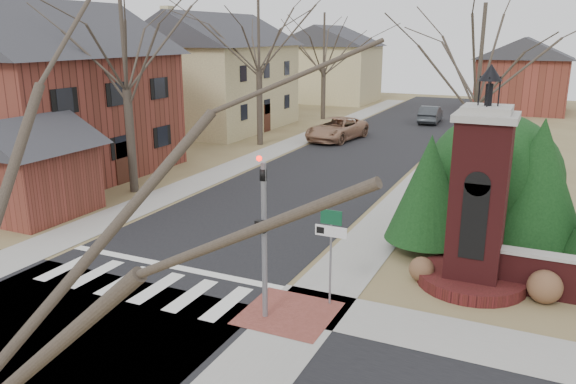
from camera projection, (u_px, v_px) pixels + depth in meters
The scene contains 27 objects.
ground at pixel (123, 295), 16.14m from camera, with size 120.00×120.00×0.00m, color brown.
main_street at pixel (359, 153), 35.37m from camera, with size 8.00×70.00×0.01m, color black.
cross_street at pixel (39, 346), 13.52m from camera, with size 120.00×8.00×0.01m, color black.
crosswalk_zone at pixel (141, 284), 16.84m from camera, with size 8.00×2.20×0.02m, color silver.
stop_bar at pixel (171, 266), 18.15m from camera, with size 8.00×0.35×0.02m, color silver.
sidewalk_right_main at pixel (442, 161), 33.27m from camera, with size 2.00×60.00×0.02m, color gray.
sidewalk_left at pixel (284, 147), 37.46m from camera, with size 2.00×60.00×0.02m, color gray.
curb_apron at pixel (289, 313), 15.08m from camera, with size 2.40×2.40×0.02m, color brown.
traffic_signal_pole at pixel (264, 225), 14.21m from camera, with size 0.28×0.41×4.50m.
sign_post at pixel (331, 238), 15.10m from camera, with size 0.90×0.07×2.75m.
brick_gate_monument at pixel (477, 216), 16.29m from camera, with size 3.20×3.20×6.47m.
house_brick_left at pixel (48, 86), 28.86m from camera, with size 9.80×11.80×9.42m.
house_stucco_left at pixel (215, 69), 43.93m from camera, with size 9.80×12.80×9.28m.
garage_left at pixel (28, 161), 22.89m from camera, with size 4.80×4.80×4.29m.
house_distant_left at pixel (328, 62), 61.78m from camera, with size 10.80×8.80×8.53m.
house_distant_right at pixel (523, 73), 53.87m from camera, with size 8.80×8.80×7.30m.
evergreen_near at pixel (429, 188), 18.73m from camera, with size 2.80×2.80×4.10m.
evergreen_mid at pixel (538, 181), 18.37m from camera, with size 3.40×3.40×4.70m.
evergreen_mass at pixel (493, 174), 20.17m from camera, with size 4.80×4.80×4.80m, color black.
bare_tree_0 at pixel (122, 24), 24.74m from camera, with size 8.05×8.05×11.15m.
bare_tree_1 at pixel (258, 21), 36.01m from camera, with size 8.40×8.40×11.64m.
bare_tree_2 at pixel (324, 37), 47.85m from camera, with size 7.35×7.35×10.19m.
bare_tree_3 at pixel (482, 47), 25.29m from camera, with size 7.00×7.00×9.70m.
pickup_truck at pixel (337, 129), 39.62m from camera, with size 2.63×5.70×1.58m, color #9F7357.
distant_car at pixel (430, 114), 47.30m from camera, with size 1.53×4.38×1.44m, color #35393D.
dry_shrub_left at pixel (422, 269), 17.00m from camera, with size 0.76×0.76×0.76m, color brown.
dry_shrub_right at pixel (545, 287), 15.60m from camera, with size 0.95×0.95×0.95m, color brown.
Camera 1 is at (10.49, -11.38, 7.25)m, focal length 35.00 mm.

